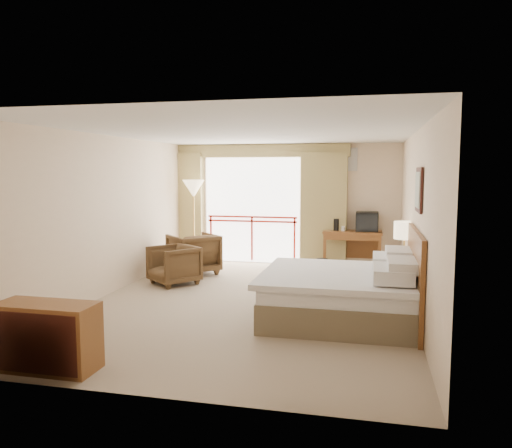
% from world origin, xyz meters
% --- Properties ---
extents(floor, '(7.00, 7.00, 0.00)m').
position_xyz_m(floor, '(0.00, 0.00, 0.00)').
color(floor, gray).
rests_on(floor, ground).
extents(ceiling, '(7.00, 7.00, 0.00)m').
position_xyz_m(ceiling, '(0.00, 0.00, 2.70)').
color(ceiling, white).
rests_on(ceiling, wall_back).
extents(wall_back, '(5.00, 0.00, 5.00)m').
position_xyz_m(wall_back, '(0.00, 3.50, 1.35)').
color(wall_back, beige).
rests_on(wall_back, ground).
extents(wall_front, '(5.00, 0.00, 5.00)m').
position_xyz_m(wall_front, '(0.00, -3.50, 1.35)').
color(wall_front, beige).
rests_on(wall_front, ground).
extents(wall_left, '(0.00, 7.00, 7.00)m').
position_xyz_m(wall_left, '(-2.50, 0.00, 1.35)').
color(wall_left, beige).
rests_on(wall_left, ground).
extents(wall_right, '(0.00, 7.00, 7.00)m').
position_xyz_m(wall_right, '(2.50, 0.00, 1.35)').
color(wall_right, beige).
rests_on(wall_right, ground).
extents(balcony_door, '(2.40, 0.00, 2.40)m').
position_xyz_m(balcony_door, '(-0.80, 3.48, 1.20)').
color(balcony_door, white).
rests_on(balcony_door, wall_back).
extents(balcony_railing, '(2.09, 0.03, 1.02)m').
position_xyz_m(balcony_railing, '(-0.80, 3.46, 0.81)').
color(balcony_railing, '#AB1C0E').
rests_on(balcony_railing, wall_back).
extents(curtain_left, '(1.00, 0.26, 2.50)m').
position_xyz_m(curtain_left, '(-2.45, 3.35, 1.25)').
color(curtain_left, olive).
rests_on(curtain_left, wall_back).
extents(curtain_right, '(1.00, 0.26, 2.50)m').
position_xyz_m(curtain_right, '(0.85, 3.35, 1.25)').
color(curtain_right, olive).
rests_on(curtain_right, wall_back).
extents(valance, '(4.40, 0.22, 0.28)m').
position_xyz_m(valance, '(-0.80, 3.38, 2.55)').
color(valance, olive).
rests_on(valance, wall_back).
extents(hvac_vent, '(0.50, 0.04, 0.50)m').
position_xyz_m(hvac_vent, '(1.30, 3.47, 2.35)').
color(hvac_vent, silver).
rests_on(hvac_vent, wall_back).
extents(bed, '(2.13, 2.06, 0.97)m').
position_xyz_m(bed, '(1.50, -0.60, 0.38)').
color(bed, brown).
rests_on(bed, floor).
extents(headboard, '(0.06, 2.10, 1.30)m').
position_xyz_m(headboard, '(2.46, -0.60, 0.65)').
color(headboard, brown).
rests_on(headboard, wall_right).
extents(framed_art, '(0.04, 0.72, 0.60)m').
position_xyz_m(framed_art, '(2.47, -0.60, 1.85)').
color(framed_art, black).
rests_on(framed_art, wall_right).
extents(nightstand, '(0.46, 0.54, 0.62)m').
position_xyz_m(nightstand, '(2.41, 0.91, 0.31)').
color(nightstand, brown).
rests_on(nightstand, floor).
extents(table_lamp, '(0.35, 0.35, 0.62)m').
position_xyz_m(table_lamp, '(2.41, 0.96, 1.11)').
color(table_lamp, tan).
rests_on(table_lamp, nightstand).
extents(phone, '(0.21, 0.18, 0.08)m').
position_xyz_m(phone, '(2.36, 0.76, 0.66)').
color(phone, black).
rests_on(phone, nightstand).
extents(desk, '(1.24, 0.60, 0.81)m').
position_xyz_m(desk, '(1.49, 3.29, 0.63)').
color(desk, brown).
rests_on(desk, floor).
extents(tv, '(0.47, 0.37, 0.43)m').
position_xyz_m(tv, '(1.79, 3.23, 1.02)').
color(tv, black).
rests_on(tv, desk).
extents(coffee_maker, '(0.14, 0.14, 0.26)m').
position_xyz_m(coffee_maker, '(1.14, 3.24, 0.94)').
color(coffee_maker, black).
rests_on(coffee_maker, desk).
extents(cup, '(0.07, 0.07, 0.10)m').
position_xyz_m(cup, '(1.29, 3.19, 0.86)').
color(cup, white).
rests_on(cup, desk).
extents(wastebasket, '(0.30, 0.30, 0.30)m').
position_xyz_m(wastebasket, '(0.90, 2.58, 0.15)').
color(wastebasket, black).
rests_on(wastebasket, floor).
extents(armchair_far, '(1.27, 1.27, 0.83)m').
position_xyz_m(armchair_far, '(-1.67, 1.93, 0.00)').
color(armchair_far, '#422C17').
rests_on(armchair_far, floor).
extents(armchair_near, '(1.10, 1.10, 0.72)m').
position_xyz_m(armchair_near, '(-1.70, 0.94, 0.00)').
color(armchair_near, '#422C17').
rests_on(armchair_near, floor).
extents(side_table, '(0.46, 0.46, 0.50)m').
position_xyz_m(side_table, '(-1.79, 1.34, 0.34)').
color(side_table, black).
rests_on(side_table, floor).
extents(book, '(0.21, 0.25, 0.02)m').
position_xyz_m(book, '(-1.79, 1.34, 0.50)').
color(book, white).
rests_on(book, side_table).
extents(floor_lamp, '(0.48, 0.48, 1.90)m').
position_xyz_m(floor_lamp, '(-2.02, 2.95, 1.64)').
color(floor_lamp, tan).
rests_on(floor_lamp, floor).
extents(dresser, '(1.08, 0.46, 0.72)m').
position_xyz_m(dresser, '(-1.47, -3.14, 0.36)').
color(dresser, brown).
rests_on(dresser, floor).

